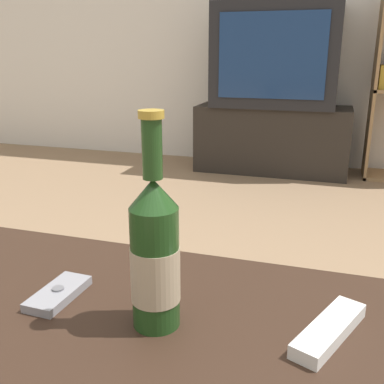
{
  "coord_description": "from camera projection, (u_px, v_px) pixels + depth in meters",
  "views": [
    {
      "loc": [
        0.25,
        -0.42,
        0.82
      ],
      "look_at": [
        -0.0,
        0.39,
        0.56
      ],
      "focal_mm": 42.0,
      "sensor_mm": 36.0,
      "label": 1
    }
  ],
  "objects": [
    {
      "name": "television",
      "position": [
        276.0,
        56.0,
        3.0
      ],
      "size": [
        0.82,
        0.47,
        0.67
      ],
      "color": "black",
      "rests_on": "tv_stand"
    },
    {
      "name": "remote_control",
      "position": [
        329.0,
        330.0,
        0.6
      ],
      "size": [
        0.1,
        0.16,
        0.02
      ],
      "rotation": [
        0.0,
        0.0,
        -0.4
      ],
      "color": "white",
      "rests_on": "coffee_table"
    },
    {
      "name": "cell_phone",
      "position": [
        58.0,
        293.0,
        0.7
      ],
      "size": [
        0.06,
        0.11,
        0.02
      ],
      "rotation": [
        0.0,
        0.0,
        -0.04
      ],
      "color": "gray",
      "rests_on": "coffee_table"
    },
    {
      "name": "beer_bottle",
      "position": [
        155.0,
        255.0,
        0.6
      ],
      "size": [
        0.07,
        0.07,
        0.3
      ],
      "color": "#1E4219",
      "rests_on": "coffee_table"
    },
    {
      "name": "tv_stand",
      "position": [
        272.0,
        139.0,
        3.18
      ],
      "size": [
        1.05,
        0.4,
        0.46
      ],
      "color": "#28231E",
      "rests_on": "ground_plane"
    }
  ]
}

